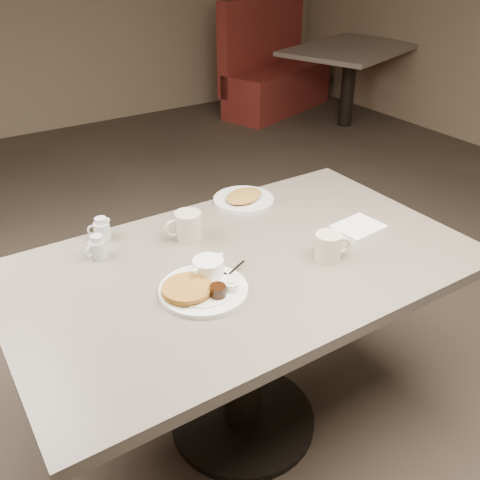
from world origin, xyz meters
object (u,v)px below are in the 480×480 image
booth_back_right (281,72)px  creamer_right (102,229)px  coffee_mug_far (187,226)px  hash_plate (244,199)px  diner_table (243,303)px  creamer_left (98,247)px  coffee_mug_near (329,246)px  main_plate (202,284)px

booth_back_right → creamer_right: bearing=-135.4°
coffee_mug_far → hash_plate: 0.35m
diner_table → coffee_mug_far: 0.33m
coffee_mug_far → creamer_right: bearing=146.8°
hash_plate → diner_table: bearing=-123.3°
creamer_right → booth_back_right: (2.96, 2.92, -0.38)m
coffee_mug_far → creamer_right: size_ratio=1.75×
creamer_left → hash_plate: 0.63m
coffee_mug_far → creamer_right: coffee_mug_far is taller
creamer_left → creamer_right: (0.05, 0.11, -0.00)m
creamer_left → booth_back_right: 4.29m
creamer_left → booth_back_right: size_ratio=0.04×
coffee_mug_near → hash_plate: coffee_mug_near is taller
main_plate → creamer_right: creamer_right is taller
coffee_mug_far → creamer_left: bearing=170.2°
diner_table → booth_back_right: size_ratio=0.80×
main_plate → booth_back_right: 4.41m
main_plate → creamer_left: (-0.19, 0.35, 0.01)m
main_plate → hash_plate: main_plate is taller
diner_table → creamer_right: bearing=130.3°
coffee_mug_far → booth_back_right: bearing=48.7°
diner_table → coffee_mug_near: coffee_mug_near is taller
main_plate → hash_plate: (0.43, 0.44, -0.01)m
creamer_right → hash_plate: size_ratio=0.25×
diner_table → coffee_mug_near: 0.35m
creamer_right → booth_back_right: 4.17m
hash_plate → creamer_right: bearing=177.7°
creamer_left → coffee_mug_near: bearing=-33.5°
diner_table → main_plate: bearing=-160.0°
coffee_mug_near → diner_table: bearing=150.9°
creamer_left → main_plate: bearing=-60.8°
main_plate → coffee_mug_near: 0.44m
coffee_mug_near → creamer_right: (-0.57, 0.53, -0.01)m
coffee_mug_near → booth_back_right: (2.39, 3.44, -0.39)m
creamer_right → booth_back_right: booth_back_right is taller
coffee_mug_far → main_plate: bearing=-110.1°
diner_table → creamer_right: (-0.33, 0.39, 0.21)m
coffee_mug_near → booth_back_right: size_ratio=0.07×
creamer_left → hash_plate: bearing=8.0°
main_plate → creamer_right: (-0.14, 0.46, 0.01)m
creamer_right → coffee_mug_near: bearing=-42.5°
diner_table → booth_back_right: booth_back_right is taller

